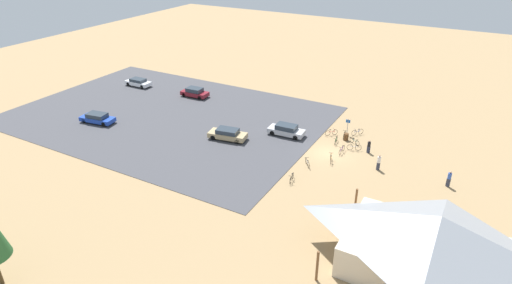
{
  "coord_description": "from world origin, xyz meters",
  "views": [
    {
      "loc": [
        -13.68,
        42.35,
        23.66
      ],
      "look_at": [
        7.81,
        3.6,
        1.2
      ],
      "focal_mm": 29.81,
      "sensor_mm": 36.0,
      "label": 1
    }
  ],
  "objects_px": {
    "lot_sign": "(348,125)",
    "car_tan_back_corner": "(228,134)",
    "bicycle_silver_lone_east": "(307,163)",
    "bicycle_black_yard_left": "(292,178)",
    "bicycle_red_lone_west": "(331,132)",
    "car_maroon_aisle_side": "(195,92)",
    "bicycle_blue_near_porch": "(357,132)",
    "trash_bin": "(346,137)",
    "bicycle_purple_back_row": "(342,150)",
    "bicycle_green_edge_north": "(336,140)",
    "bike_pavilion": "(435,244)",
    "bicycle_yellow_edge_south": "(344,135)",
    "car_white_front_row": "(138,82)",
    "car_silver_inner_stall": "(286,130)",
    "visitor_near_lot": "(379,162)",
    "bicycle_orange_by_bin": "(331,159)",
    "visitor_at_bikes": "(449,178)",
    "visitor_crossing_yard": "(369,146)",
    "bicycle_teal_yard_right": "(355,141)",
    "bicycle_white_front_row": "(354,147)",
    "car_blue_near_entry": "(97,118)"
  },
  "relations": [
    {
      "from": "lot_sign",
      "to": "car_tan_back_corner",
      "type": "bearing_deg",
      "value": 33.83
    },
    {
      "from": "bicycle_silver_lone_east",
      "to": "bicycle_black_yard_left",
      "type": "distance_m",
      "value": 3.77
    },
    {
      "from": "lot_sign",
      "to": "bicycle_red_lone_west",
      "type": "relative_size",
      "value": 1.76
    },
    {
      "from": "car_maroon_aisle_side",
      "to": "bicycle_blue_near_porch",
      "type": "bearing_deg",
      "value": 177.87
    },
    {
      "from": "trash_bin",
      "to": "lot_sign",
      "type": "height_order",
      "value": "lot_sign"
    },
    {
      "from": "bicycle_purple_back_row",
      "to": "car_maroon_aisle_side",
      "type": "height_order",
      "value": "car_maroon_aisle_side"
    },
    {
      "from": "bicycle_green_edge_north",
      "to": "bike_pavilion",
      "type": "bearing_deg",
      "value": 127.64
    },
    {
      "from": "lot_sign",
      "to": "bicycle_green_edge_north",
      "type": "height_order",
      "value": "lot_sign"
    },
    {
      "from": "lot_sign",
      "to": "bicycle_black_yard_left",
      "type": "bearing_deg",
      "value": 83.54
    },
    {
      "from": "bike_pavilion",
      "to": "bicycle_yellow_edge_south",
      "type": "xyz_separation_m",
      "value": [
        13.23,
        -19.67,
        -2.6
      ]
    },
    {
      "from": "bicycle_black_yard_left",
      "to": "car_maroon_aisle_side",
      "type": "relative_size",
      "value": 0.4
    },
    {
      "from": "bicycle_blue_near_porch",
      "to": "bicycle_purple_back_row",
      "type": "relative_size",
      "value": 0.76
    },
    {
      "from": "car_white_front_row",
      "to": "car_silver_inner_stall",
      "type": "height_order",
      "value": "car_silver_inner_stall"
    },
    {
      "from": "bicycle_blue_near_porch",
      "to": "bicycle_red_lone_west",
      "type": "bearing_deg",
      "value": 30.95
    },
    {
      "from": "visitor_near_lot",
      "to": "bicycle_orange_by_bin",
      "type": "bearing_deg",
      "value": 9.09
    },
    {
      "from": "bicycle_black_yard_left",
      "to": "visitor_at_bikes",
      "type": "distance_m",
      "value": 15.89
    },
    {
      "from": "bicycle_blue_near_porch",
      "to": "bicycle_black_yard_left",
      "type": "xyz_separation_m",
      "value": [
        2.69,
        14.13,
        -0.02
      ]
    },
    {
      "from": "bicycle_yellow_edge_south",
      "to": "bike_pavilion",
      "type": "bearing_deg",
      "value": 123.93
    },
    {
      "from": "visitor_crossing_yard",
      "to": "bicycle_teal_yard_right",
      "type": "bearing_deg",
      "value": -33.58
    },
    {
      "from": "bicycle_silver_lone_east",
      "to": "car_white_front_row",
      "type": "distance_m",
      "value": 36.5
    },
    {
      "from": "bicycle_blue_near_porch",
      "to": "bicycle_red_lone_west",
      "type": "distance_m",
      "value": 3.35
    },
    {
      "from": "visitor_crossing_yard",
      "to": "bicycle_purple_back_row",
      "type": "bearing_deg",
      "value": 29.95
    },
    {
      "from": "bicycle_blue_near_porch",
      "to": "trash_bin",
      "type": "bearing_deg",
      "value": 69.49
    },
    {
      "from": "bicycle_silver_lone_east",
      "to": "lot_sign",
      "type": "bearing_deg",
      "value": -97.91
    },
    {
      "from": "bicycle_yellow_edge_south",
      "to": "visitor_near_lot",
      "type": "distance_m",
      "value": 8.29
    },
    {
      "from": "bicycle_white_front_row",
      "to": "car_white_front_row",
      "type": "bearing_deg",
      "value": -7.07
    },
    {
      "from": "car_tan_back_corner",
      "to": "car_silver_inner_stall",
      "type": "relative_size",
      "value": 1.06
    },
    {
      "from": "trash_bin",
      "to": "bicycle_teal_yard_right",
      "type": "relative_size",
      "value": 0.61
    },
    {
      "from": "bicycle_purple_back_row",
      "to": "bicycle_yellow_edge_south",
      "type": "height_order",
      "value": "bicycle_purple_back_row"
    },
    {
      "from": "bicycle_red_lone_west",
      "to": "visitor_near_lot",
      "type": "distance_m",
      "value": 9.39
    },
    {
      "from": "trash_bin",
      "to": "visitor_at_bikes",
      "type": "distance_m",
      "value": 13.51
    },
    {
      "from": "lot_sign",
      "to": "car_maroon_aisle_side",
      "type": "height_order",
      "value": "lot_sign"
    },
    {
      "from": "bicycle_purple_back_row",
      "to": "bicycle_white_front_row",
      "type": "bearing_deg",
      "value": -128.36
    },
    {
      "from": "lot_sign",
      "to": "bicycle_yellow_edge_south",
      "type": "distance_m",
      "value": 1.35
    },
    {
      "from": "visitor_at_bikes",
      "to": "visitor_near_lot",
      "type": "bearing_deg",
      "value": 0.87
    },
    {
      "from": "bicycle_silver_lone_east",
      "to": "bicycle_white_front_row",
      "type": "relative_size",
      "value": 0.86
    },
    {
      "from": "bicycle_orange_by_bin",
      "to": "visitor_crossing_yard",
      "type": "bearing_deg",
      "value": -126.49
    },
    {
      "from": "lot_sign",
      "to": "car_blue_near_entry",
      "type": "distance_m",
      "value": 33.17
    },
    {
      "from": "bicycle_silver_lone_east",
      "to": "bicycle_black_yard_left",
      "type": "bearing_deg",
      "value": 87.31
    },
    {
      "from": "car_blue_near_entry",
      "to": "lot_sign",
      "type": "bearing_deg",
      "value": -157.45
    },
    {
      "from": "bicycle_black_yard_left",
      "to": "visitor_at_bikes",
      "type": "xyz_separation_m",
      "value": [
        -14.35,
        -6.8,
        0.58
      ]
    },
    {
      "from": "bicycle_green_edge_north",
      "to": "bicycle_white_front_row",
      "type": "distance_m",
      "value": 2.61
    },
    {
      "from": "bicycle_silver_lone_east",
      "to": "visitor_crossing_yard",
      "type": "distance_m",
      "value": 8.09
    },
    {
      "from": "trash_bin",
      "to": "bicycle_green_edge_north",
      "type": "relative_size",
      "value": 0.5
    },
    {
      "from": "bicycle_purple_back_row",
      "to": "bicycle_red_lone_west",
      "type": "distance_m",
      "value": 4.75
    },
    {
      "from": "car_maroon_aisle_side",
      "to": "lot_sign",
      "type": "bearing_deg",
      "value": 176.27
    },
    {
      "from": "visitor_at_bikes",
      "to": "visitor_crossing_yard",
      "type": "relative_size",
      "value": 1.11
    },
    {
      "from": "bicycle_black_yard_left",
      "to": "visitor_crossing_yard",
      "type": "distance_m",
      "value": 11.36
    },
    {
      "from": "lot_sign",
      "to": "car_maroon_aisle_side",
      "type": "relative_size",
      "value": 0.51
    },
    {
      "from": "bicycle_red_lone_west",
      "to": "bicycle_black_yard_left",
      "type": "bearing_deg",
      "value": 90.84
    }
  ]
}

